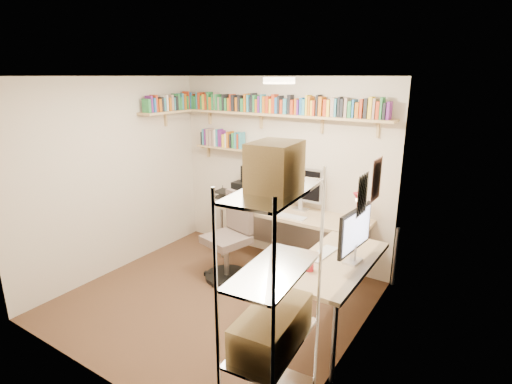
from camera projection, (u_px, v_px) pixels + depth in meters
ground at (215, 300)px, 4.63m from camera, size 3.20×3.20×0.00m
room_shell at (211, 170)px, 4.20m from camera, size 3.24×3.04×2.52m
wall_shelves at (247, 113)px, 5.33m from camera, size 3.12×1.09×0.80m
corner_desk at (293, 221)px, 4.92m from camera, size 2.44×2.06×1.37m
office_chair at (230, 243)px, 5.05m from camera, size 0.60×0.61×1.11m
wire_rack at (273, 285)px, 2.68m from camera, size 0.47×0.86×2.12m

